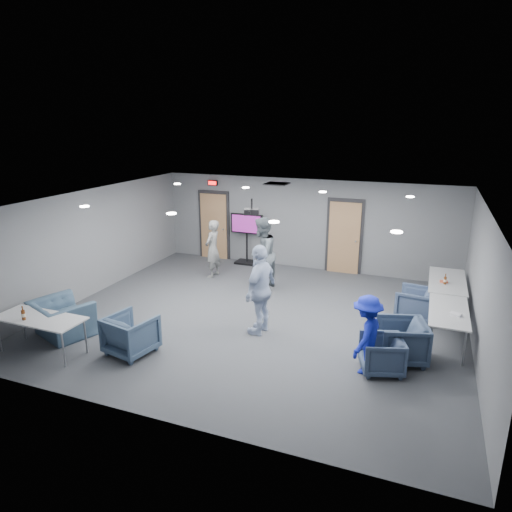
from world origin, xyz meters
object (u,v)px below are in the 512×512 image
(person_b, at_px, (262,254))
(chair_right_a, at_px, (415,304))
(tv_stand, at_px, (247,236))
(bottle_right, at_px, (445,280))
(projector, at_px, (252,212))
(bottle_front, at_px, (23,315))
(table_right_a, at_px, (447,282))
(chair_right_c, at_px, (381,354))
(chair_front_b, at_px, (62,318))
(table_right_b, at_px, (449,312))
(person_a, at_px, (213,249))
(person_d, at_px, (366,334))
(chair_front_a, at_px, (131,334))
(person_c, at_px, (261,289))
(chair_right_b, at_px, (401,341))
(table_front_left, at_px, (40,320))

(person_b, distance_m, chair_right_a, 3.98)
(chair_right_a, xyz_separation_m, tv_stand, (-5.13, 2.51, 0.53))
(bottle_right, distance_m, projector, 4.70)
(bottle_front, bearing_deg, table_right_a, 35.17)
(chair_right_c, height_order, projector, projector)
(chair_front_b, distance_m, table_right_b, 7.88)
(person_a, bearing_deg, person_d, 55.09)
(person_b, height_order, table_right_a, person_b)
(person_d, distance_m, bottle_right, 3.49)
(person_d, bearing_deg, chair_right_c, 121.45)
(chair_right_c, bearing_deg, person_a, -142.97)
(chair_front_b, bearing_deg, person_d, -151.76)
(chair_front_a, xyz_separation_m, projector, (1.45, 2.64, 2.02))
(person_a, relative_size, person_b, 0.85)
(bottle_front, relative_size, projector, 0.73)
(chair_front_a, height_order, table_right_b, chair_front_a)
(person_a, height_order, chair_right_c, person_a)
(bottle_right, bearing_deg, person_a, 175.68)
(person_b, height_order, person_c, person_b)
(person_d, bearing_deg, bottle_front, -63.01)
(table_right_b, bearing_deg, chair_front_a, 114.50)
(table_right_a, relative_size, projector, 5.10)
(table_right_b, relative_size, tv_stand, 1.12)
(table_right_a, xyz_separation_m, bottle_right, (-0.07, -0.32, 0.13))
(person_d, xyz_separation_m, table_right_a, (1.37, 3.55, -0.03))
(person_a, bearing_deg, person_b, 76.62)
(person_d, height_order, tv_stand, tv_stand)
(chair_front_b, bearing_deg, chair_right_c, -151.19)
(person_a, relative_size, person_d, 1.14)
(person_a, distance_m, chair_right_a, 5.67)
(chair_front_b, xyz_separation_m, table_right_a, (7.48, 4.36, 0.31))
(person_c, distance_m, tv_stand, 4.88)
(chair_right_a, relative_size, projector, 2.08)
(chair_right_c, xyz_separation_m, chair_front_a, (-4.57, -1.04, 0.05))
(projector, bearing_deg, table_right_b, -18.27)
(chair_front_a, relative_size, projector, 2.23)
(person_a, distance_m, projector, 3.23)
(bottle_right, relative_size, projector, 0.66)
(chair_right_b, distance_m, table_right_b, 1.32)
(chair_right_b, bearing_deg, bottle_front, -86.73)
(person_c, relative_size, chair_right_c, 2.62)
(person_d, distance_m, chair_front_b, 6.18)
(chair_right_c, bearing_deg, table_front_left, -93.05)
(bottle_right, bearing_deg, chair_front_a, -143.36)
(person_a, height_order, table_right_a, person_a)
(chair_front_b, bearing_deg, person_c, -136.27)
(person_a, height_order, person_c, person_c)
(table_right_b, xyz_separation_m, bottle_right, (-0.07, 1.58, 0.14))
(person_a, bearing_deg, table_right_a, 91.12)
(person_d, distance_m, chair_right_c, 0.49)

